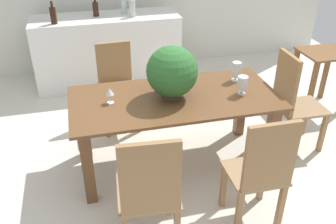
% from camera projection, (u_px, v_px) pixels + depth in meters
% --- Properties ---
extents(ground_plane, '(7.04, 7.04, 0.00)m').
position_uv_depth(ground_plane, '(173.00, 159.00, 3.82)').
color(ground_plane, silver).
extents(dining_table, '(1.91, 0.91, 0.76)m').
position_uv_depth(dining_table, '(175.00, 111.00, 3.47)').
color(dining_table, brown).
rests_on(dining_table, ground).
extents(chair_near_right, '(0.43, 0.41, 1.03)m').
position_uv_depth(chair_near_right, '(262.00, 170.00, 2.78)').
color(chair_near_right, olive).
rests_on(chair_near_right, ground).
extents(chair_foot_end, '(0.49, 0.43, 1.06)m').
position_uv_depth(chair_foot_end, '(292.00, 99.00, 3.75)').
color(chair_foot_end, olive).
rests_on(chair_foot_end, ground).
extents(chair_near_left, '(0.49, 0.51, 1.04)m').
position_uv_depth(chair_near_left, '(149.00, 190.00, 2.59)').
color(chair_near_left, olive).
rests_on(chair_near_left, ground).
extents(chair_far_left, '(0.44, 0.49, 0.95)m').
position_uv_depth(chair_far_left, '(117.00, 81.00, 4.22)').
color(chair_far_left, olive).
rests_on(chair_far_left, ground).
extents(flower_centerpiece, '(0.46, 0.46, 0.49)m').
position_uv_depth(flower_centerpiece, '(172.00, 72.00, 3.26)').
color(flower_centerpiece, '#4C3828').
rests_on(flower_centerpiece, dining_table).
extents(crystal_vase_left, '(0.09, 0.09, 0.20)m').
position_uv_depth(crystal_vase_left, '(236.00, 70.00, 3.63)').
color(crystal_vase_left, silver).
rests_on(crystal_vase_left, dining_table).
extents(crystal_vase_center_near, '(0.10, 0.10, 0.18)m').
position_uv_depth(crystal_vase_center_near, '(243.00, 83.00, 3.38)').
color(crystal_vase_center_near, silver).
rests_on(crystal_vase_center_near, dining_table).
extents(wine_glass, '(0.07, 0.07, 0.14)m').
position_uv_depth(wine_glass, '(110.00, 92.00, 3.24)').
color(wine_glass, silver).
rests_on(wine_glass, dining_table).
extents(kitchen_counter, '(1.97, 0.64, 0.96)m').
position_uv_depth(kitchen_counter, '(108.00, 50.00, 5.18)').
color(kitchen_counter, silver).
rests_on(kitchen_counter, ground).
extents(wine_bottle_clear, '(0.08, 0.08, 0.28)m').
position_uv_depth(wine_bottle_clear, '(53.00, 15.00, 4.59)').
color(wine_bottle_clear, black).
rests_on(wine_bottle_clear, kitchen_counter).
extents(wine_bottle_tall, '(0.08, 0.08, 0.27)m').
position_uv_depth(wine_bottle_tall, '(132.00, 8.00, 4.86)').
color(wine_bottle_tall, '#B2BFB7').
rests_on(wine_bottle_tall, kitchen_counter).
extents(wine_bottle_dark, '(0.07, 0.07, 0.27)m').
position_uv_depth(wine_bottle_dark, '(124.00, 6.00, 4.99)').
color(wine_bottle_dark, '#B2BFB7').
rests_on(wine_bottle_dark, kitchen_counter).
extents(wine_bottle_green, '(0.08, 0.08, 0.24)m').
position_uv_depth(wine_bottle_green, '(96.00, 9.00, 4.90)').
color(wine_bottle_green, black).
rests_on(wine_bottle_green, kitchen_counter).
extents(side_table, '(0.55, 0.50, 0.75)m').
position_uv_depth(side_table, '(322.00, 68.00, 4.49)').
color(side_table, brown).
rests_on(side_table, ground).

